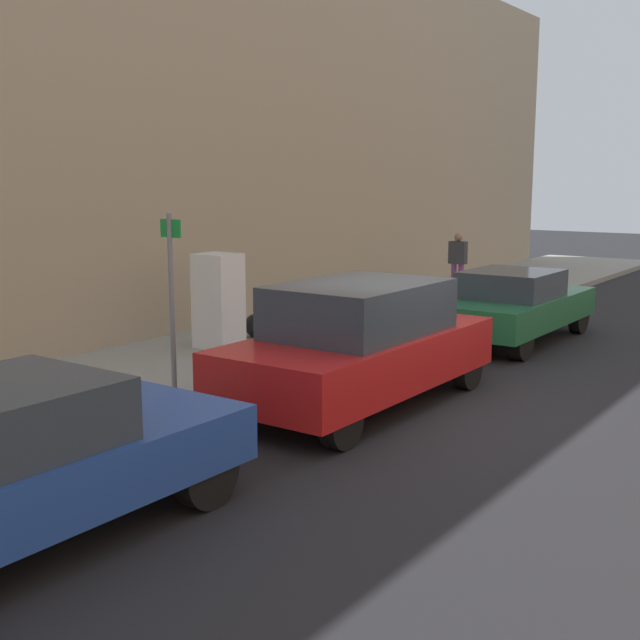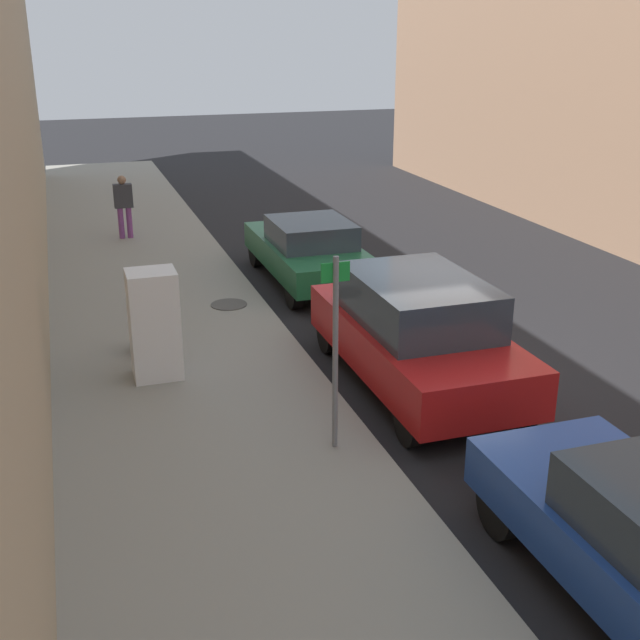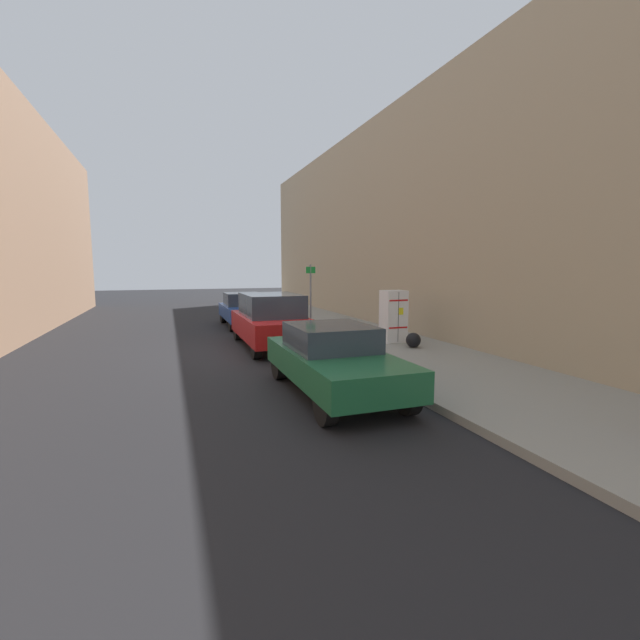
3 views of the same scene
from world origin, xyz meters
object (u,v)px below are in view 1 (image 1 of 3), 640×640
object	(u,v)px
pedestrian_walking_far	(458,259)
parked_suv_red	(360,343)
parked_hatchback_blue	(19,461)
street_sign_post	(172,297)
discarded_refrigerator	(218,301)
parked_sedan_green	(514,305)
trash_bag	(256,325)

from	to	relation	value
pedestrian_walking_far	parked_suv_red	xyz separation A→B (m)	(3.43, -10.08, -0.18)
pedestrian_walking_far	parked_hatchback_blue	xyz separation A→B (m)	(3.43, -15.42, -0.31)
street_sign_post	parked_hatchback_blue	xyz separation A→B (m)	(1.89, -3.65, -0.82)
discarded_refrigerator	parked_suv_red	xyz separation A→B (m)	(3.76, -1.23, -0.11)
street_sign_post	parked_sedan_green	xyz separation A→B (m)	(1.89, 7.20, -0.84)
discarded_refrigerator	pedestrian_walking_far	xyz separation A→B (m)	(0.34, 8.85, 0.06)
street_sign_post	parked_suv_red	xyz separation A→B (m)	(1.89, 1.69, -0.69)
parked_hatchback_blue	parked_suv_red	size ratio (longest dim) A/B	0.91
street_sign_post	parked_hatchback_blue	bearing A→B (deg)	-62.56
trash_bag	parked_sedan_green	distance (m)	4.99
trash_bag	parked_hatchback_blue	xyz separation A→B (m)	(3.84, -7.68, 0.36)
pedestrian_walking_far	parked_sedan_green	world-z (taller)	pedestrian_walking_far
parked_sedan_green	pedestrian_walking_far	bearing A→B (deg)	126.86
street_sign_post	pedestrian_walking_far	bearing A→B (deg)	97.42
street_sign_post	pedestrian_walking_far	world-z (taller)	street_sign_post
discarded_refrigerator	street_sign_post	bearing A→B (deg)	-57.33
parked_hatchback_blue	parked_sedan_green	distance (m)	10.85
street_sign_post	parked_sedan_green	world-z (taller)	street_sign_post
parked_suv_red	parked_sedan_green	bearing A→B (deg)	90.00
street_sign_post	parked_suv_red	bearing A→B (deg)	41.66
trash_bag	pedestrian_walking_far	distance (m)	7.78
pedestrian_walking_far	discarded_refrigerator	bearing A→B (deg)	114.92
pedestrian_walking_far	parked_suv_red	bearing A→B (deg)	135.88
parked_hatchback_blue	parked_suv_red	bearing A→B (deg)	90.00
pedestrian_walking_far	trash_bag	bearing A→B (deg)	114.05
street_sign_post	parked_suv_red	size ratio (longest dim) A/B	0.56
street_sign_post	trash_bag	xyz separation A→B (m)	(-1.95, 4.03, -1.19)
discarded_refrigerator	street_sign_post	world-z (taller)	street_sign_post
parked_hatchback_blue	discarded_refrigerator	bearing A→B (deg)	119.83
discarded_refrigerator	trash_bag	distance (m)	1.27
street_sign_post	trash_bag	size ratio (longest dim) A/B	5.58
discarded_refrigerator	street_sign_post	distance (m)	3.51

